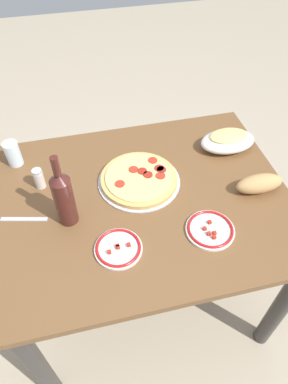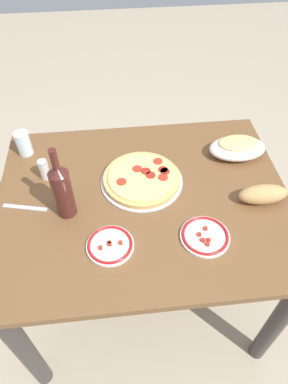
% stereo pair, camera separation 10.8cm
% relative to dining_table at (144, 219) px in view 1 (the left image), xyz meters
% --- Properties ---
extents(ground_plane, '(8.00, 8.00, 0.00)m').
position_rel_dining_table_xyz_m(ground_plane, '(0.00, 0.00, -0.62)').
color(ground_plane, tan).
rests_on(ground_plane, ground).
extents(dining_table, '(1.12, 0.89, 0.75)m').
position_rel_dining_table_xyz_m(dining_table, '(0.00, 0.00, 0.00)').
color(dining_table, brown).
rests_on(dining_table, ground).
extents(pepperoni_pizza, '(0.33, 0.33, 0.03)m').
position_rel_dining_table_xyz_m(pepperoni_pizza, '(0.00, 0.09, 0.15)').
color(pepperoni_pizza, '#B7B7BC').
rests_on(pepperoni_pizza, dining_table).
extents(baked_pasta_dish, '(0.24, 0.15, 0.08)m').
position_rel_dining_table_xyz_m(baked_pasta_dish, '(0.42, 0.20, 0.18)').
color(baked_pasta_dish, white).
rests_on(baked_pasta_dish, dining_table).
extents(wine_bottle, '(0.07, 0.07, 0.30)m').
position_rel_dining_table_xyz_m(wine_bottle, '(-0.29, -0.04, 0.26)').
color(wine_bottle, '#471E19').
rests_on(wine_bottle, dining_table).
extents(water_glass, '(0.06, 0.06, 0.11)m').
position_rel_dining_table_xyz_m(water_glass, '(-0.48, 0.31, 0.19)').
color(water_glass, silver).
rests_on(water_glass, dining_table).
extents(side_plate_near, '(0.17, 0.17, 0.02)m').
position_rel_dining_table_xyz_m(side_plate_near, '(0.19, -0.21, 0.15)').
color(side_plate_near, white).
rests_on(side_plate_near, dining_table).
extents(side_plate_far, '(0.16, 0.16, 0.02)m').
position_rel_dining_table_xyz_m(side_plate_far, '(-0.14, -0.21, 0.15)').
color(side_plate_far, white).
rests_on(side_plate_far, dining_table).
extents(bread_loaf, '(0.19, 0.08, 0.07)m').
position_rel_dining_table_xyz_m(bread_loaf, '(0.44, -0.07, 0.17)').
color(bread_loaf, tan).
rests_on(bread_loaf, dining_table).
extents(spice_shaker, '(0.04, 0.04, 0.09)m').
position_rel_dining_table_xyz_m(spice_shaker, '(-0.38, 0.15, 0.18)').
color(spice_shaker, silver).
rests_on(spice_shaker, dining_table).
extents(fork_left, '(0.17, 0.06, 0.00)m').
position_rel_dining_table_xyz_m(fork_left, '(-0.45, -0.01, 0.14)').
color(fork_left, '#B7B7BC').
rests_on(fork_left, dining_table).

